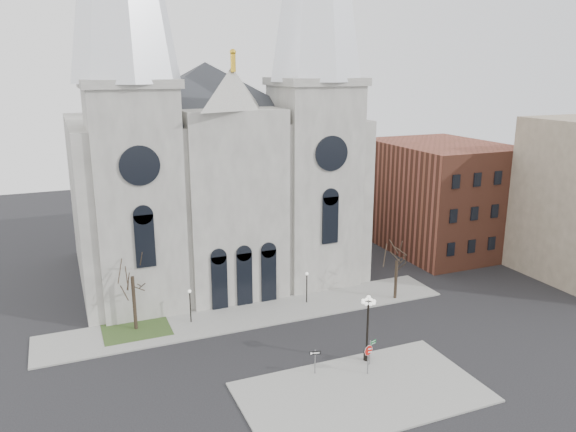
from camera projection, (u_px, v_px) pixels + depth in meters
name	position (u px, v px, depth m)	size (l,w,h in m)	color
ground	(298.00, 369.00, 44.98)	(160.00, 160.00, 0.00)	black
sidewalk_near	(362.00, 392.00, 41.62)	(18.00, 10.00, 0.14)	gray
sidewalk_far	(253.00, 314.00, 54.78)	(40.00, 6.00, 0.14)	gray
grass_patch	(136.00, 329.00, 51.58)	(6.00, 5.00, 0.18)	#29411C
cathedral	(214.00, 115.00, 60.66)	(33.00, 26.66, 54.00)	gray
bg_building_brick	(440.00, 196.00, 73.97)	(14.00, 18.00, 14.00)	brown
tree_left	(132.00, 273.00, 50.18)	(3.20, 3.20, 7.50)	black
tree_right	(397.00, 258.00, 57.45)	(3.20, 3.20, 6.00)	black
ped_lamp_left	(190.00, 300.00, 52.42)	(0.32, 0.32, 3.26)	black
ped_lamp_right	(307.00, 282.00, 56.88)	(0.32, 0.32, 3.26)	black
stop_sign	(368.00, 353.00, 43.58)	(0.88, 0.15, 2.46)	slate
globe_lamp	(368.00, 320.00, 45.16)	(1.41, 1.41, 5.71)	black
one_way_sign	(315.00, 357.00, 43.72)	(0.87, 0.23, 2.02)	slate
street_name_sign	(371.00, 350.00, 45.13)	(0.66, 0.23, 2.11)	slate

